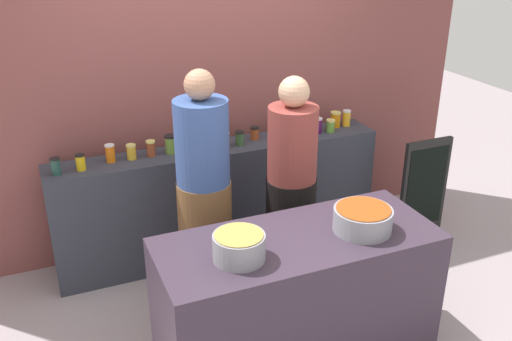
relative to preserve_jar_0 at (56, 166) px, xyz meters
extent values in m
plane|color=#9D8E94|center=(1.24, -1.04, -1.01)|extent=(12.00, 12.00, 0.00)
cube|color=brown|center=(1.24, 0.41, 0.49)|extent=(4.80, 0.12, 3.00)
cube|color=#30333F|center=(1.24, 0.06, -0.54)|extent=(2.70, 0.36, 0.95)
cube|color=#372B39|center=(1.24, -1.34, -0.57)|extent=(1.70, 0.70, 0.88)
cylinder|color=#22463C|center=(0.00, 0.00, -0.01)|extent=(0.07, 0.07, 0.12)
cylinder|color=black|center=(0.00, 0.00, 0.06)|extent=(0.07, 0.07, 0.01)
cylinder|color=gold|center=(0.17, 0.02, -0.01)|extent=(0.07, 0.07, 0.11)
cylinder|color=black|center=(0.17, 0.02, 0.05)|extent=(0.07, 0.07, 0.01)
cylinder|color=orange|center=(0.39, 0.09, 0.00)|extent=(0.07, 0.07, 0.13)
cylinder|color=silver|center=(0.39, 0.09, 0.07)|extent=(0.07, 0.07, 0.01)
cylinder|color=gold|center=(0.55, 0.08, -0.01)|extent=(0.07, 0.07, 0.10)
cylinder|color=#D6C666|center=(0.55, 0.08, 0.04)|extent=(0.07, 0.07, 0.01)
cylinder|color=brown|center=(0.70, 0.08, -0.01)|extent=(0.07, 0.07, 0.11)
cylinder|color=#D6C666|center=(0.70, 0.08, 0.05)|extent=(0.07, 0.07, 0.01)
cylinder|color=olive|center=(0.85, 0.08, 0.00)|extent=(0.09, 0.09, 0.13)
cylinder|color=black|center=(0.85, 0.08, 0.07)|extent=(0.09, 0.09, 0.02)
cylinder|color=#AF1F1B|center=(1.03, 0.12, 0.00)|extent=(0.08, 0.08, 0.12)
cylinder|color=black|center=(1.03, 0.12, 0.06)|extent=(0.08, 0.08, 0.01)
cylinder|color=gold|center=(1.27, 0.02, 0.00)|extent=(0.08, 0.08, 0.12)
cylinder|color=silver|center=(1.27, 0.02, 0.06)|extent=(0.08, 0.08, 0.01)
cylinder|color=#355E33|center=(1.40, 0.04, -0.01)|extent=(0.07, 0.07, 0.10)
cylinder|color=black|center=(1.40, 0.04, 0.04)|extent=(0.07, 0.07, 0.01)
cylinder|color=#9A4721|center=(1.56, 0.11, -0.02)|extent=(0.07, 0.07, 0.09)
cylinder|color=black|center=(1.56, 0.11, 0.04)|extent=(0.07, 0.07, 0.01)
cylinder|color=red|center=(1.79, 0.07, -0.01)|extent=(0.08, 0.08, 0.11)
cylinder|color=silver|center=(1.79, 0.07, 0.05)|extent=(0.08, 0.08, 0.01)
cylinder|color=#609336|center=(1.91, 0.07, 0.00)|extent=(0.07, 0.07, 0.13)
cylinder|color=#D6C666|center=(1.91, 0.07, 0.08)|extent=(0.08, 0.08, 0.01)
cylinder|color=#4C1250|center=(2.11, 0.05, -0.01)|extent=(0.07, 0.07, 0.12)
cylinder|color=silver|center=(2.11, 0.05, 0.06)|extent=(0.07, 0.07, 0.01)
cylinder|color=#609735|center=(2.22, 0.02, -0.02)|extent=(0.07, 0.07, 0.09)
cylinder|color=#D6C666|center=(2.22, 0.02, 0.04)|extent=(0.08, 0.08, 0.02)
cylinder|color=orange|center=(2.33, 0.12, 0.00)|extent=(0.08, 0.08, 0.12)
cylinder|color=#D6C666|center=(2.33, 0.12, 0.06)|extent=(0.09, 0.09, 0.01)
cylinder|color=gold|center=(2.43, 0.11, 0.00)|extent=(0.07, 0.07, 0.13)
cylinder|color=silver|center=(2.43, 0.11, 0.07)|extent=(0.07, 0.07, 0.01)
cylinder|color=gray|center=(0.83, -1.42, -0.05)|extent=(0.29, 0.29, 0.15)
cylinder|color=#B28F43|center=(0.83, -1.42, 0.02)|extent=(0.27, 0.27, 0.00)
cylinder|color=gray|center=(1.63, -1.41, -0.06)|extent=(0.36, 0.36, 0.14)
cylinder|color=#9F4316|center=(1.63, -1.41, 0.02)|extent=(0.33, 0.33, 0.00)
cylinder|color=brown|center=(0.92, -0.53, -0.54)|extent=(0.38, 0.38, 0.95)
cylinder|color=#385392|center=(0.92, -0.53, 0.23)|extent=(0.37, 0.37, 0.58)
sphere|color=tan|center=(0.92, -0.53, 0.63)|extent=(0.20, 0.20, 0.20)
cylinder|color=black|center=(1.56, -0.58, -0.57)|extent=(0.37, 0.37, 0.88)
cylinder|color=brown|center=(1.56, -0.58, 0.14)|extent=(0.36, 0.36, 0.54)
sphere|color=#D8A884|center=(1.56, -0.58, 0.52)|extent=(0.22, 0.22, 0.22)
cube|color=black|center=(2.90, -0.44, -0.54)|extent=(0.45, 0.04, 0.94)
cube|color=black|center=(2.90, -0.47, -0.50)|extent=(0.38, 0.01, 0.71)
camera|label=1|loc=(-0.11, -3.91, 1.59)|focal=39.82mm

